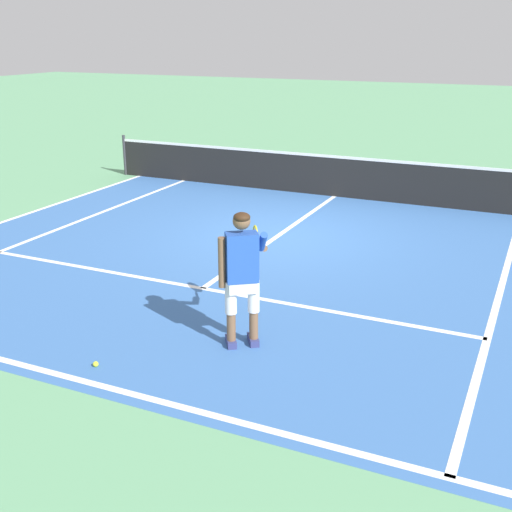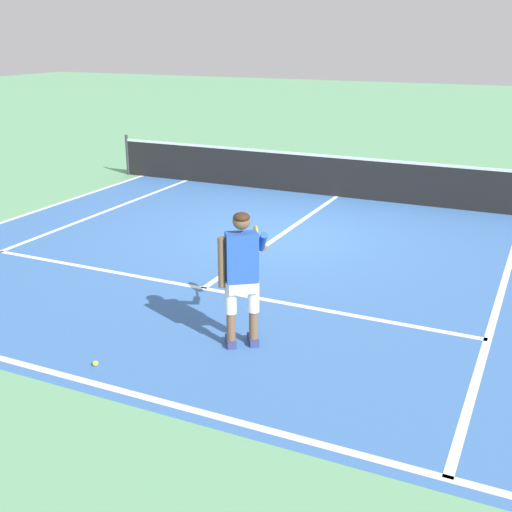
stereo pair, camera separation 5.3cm
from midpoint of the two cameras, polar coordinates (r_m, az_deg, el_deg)
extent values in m
plane|color=#609E70|center=(12.42, 1.85, 1.79)|extent=(80.00, 80.00, 0.00)
cube|color=#3866A8|center=(11.32, -0.62, 0.08)|extent=(10.98, 9.77, 0.00)
cube|color=white|center=(7.71, -15.88, -10.29)|extent=(10.98, 0.10, 0.01)
cube|color=white|center=(9.90, -4.85, -2.85)|extent=(8.23, 0.10, 0.01)
cube|color=white|center=(12.62, 2.26, 2.09)|extent=(0.10, 6.40, 0.01)
cube|color=white|center=(13.52, -16.62, 2.46)|extent=(0.10, 9.37, 0.01)
cube|color=white|center=(10.37, 20.45, -3.00)|extent=(0.10, 9.37, 0.01)
cube|color=white|center=(14.44, -20.77, 3.04)|extent=(0.10, 9.37, 0.01)
cylinder|color=#333338|center=(18.08, -11.52, 8.67)|extent=(0.08, 0.08, 1.07)
cube|color=black|center=(15.42, 6.86, 6.85)|extent=(11.84, 0.02, 0.91)
cube|color=white|center=(15.33, 6.94, 8.62)|extent=(11.84, 0.03, 0.06)
cube|color=navy|center=(8.15, -2.40, -7.50)|extent=(0.25, 0.29, 0.09)
cube|color=navy|center=(8.19, -0.44, -7.35)|extent=(0.25, 0.29, 0.09)
cylinder|color=brown|center=(8.01, -2.38, -6.19)|extent=(0.11, 0.11, 0.36)
cylinder|color=silver|center=(7.86, -2.42, -3.65)|extent=(0.14, 0.14, 0.41)
cylinder|color=brown|center=(8.05, -0.40, -6.04)|extent=(0.11, 0.11, 0.36)
cylinder|color=silver|center=(7.90, -0.40, -3.51)|extent=(0.14, 0.14, 0.41)
cube|color=silver|center=(7.82, -1.42, -2.47)|extent=(0.39, 0.36, 0.20)
cube|color=#234CAD|center=(7.70, -1.44, -0.11)|extent=(0.44, 0.40, 0.60)
cylinder|color=brown|center=(7.68, -3.20, -0.57)|extent=(0.09, 0.09, 0.62)
cylinder|color=#234CAD|center=(7.78, 0.37, 1.26)|extent=(0.22, 0.27, 0.29)
cylinder|color=brown|center=(8.02, 0.37, 0.78)|extent=(0.23, 0.28, 0.14)
sphere|color=brown|center=(7.57, -1.48, 3.09)|extent=(0.21, 0.21, 0.21)
ellipsoid|color=#382314|center=(7.54, -1.46, 3.42)|extent=(0.28, 0.28, 0.12)
cylinder|color=#232326|center=(8.24, 0.19, 1.06)|extent=(0.14, 0.18, 0.03)
cylinder|color=yellow|center=(8.38, 0.00, 1.37)|extent=(0.08, 0.10, 0.02)
torus|color=yellow|center=(8.55, -0.23, 1.74)|extent=(0.19, 0.26, 0.30)
cylinder|color=silver|center=(8.55, -0.23, 1.74)|extent=(0.15, 0.21, 0.25)
sphere|color=#CCE02D|center=(7.89, -14.07, -9.18)|extent=(0.07, 0.07, 0.07)
camera|label=1|loc=(0.03, -90.19, -0.07)|focal=45.63mm
camera|label=2|loc=(0.03, 89.81, 0.07)|focal=45.63mm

